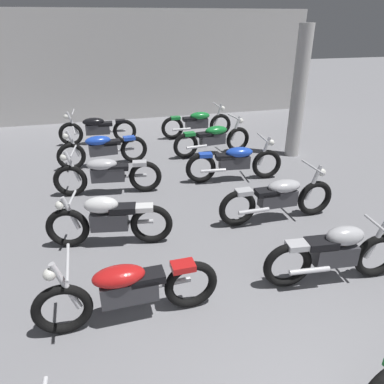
{
  "coord_description": "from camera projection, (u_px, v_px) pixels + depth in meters",
  "views": [
    {
      "loc": [
        -1.49,
        -0.81,
        3.28
      ],
      "look_at": [
        0.0,
        4.72,
        0.55
      ],
      "focal_mm": 34.11,
      "sensor_mm": 36.0,
      "label": 1
    }
  ],
  "objects": [
    {
      "name": "back_wall",
      "position": [
        134.0,
        66.0,
        12.57
      ],
      "size": [
        12.82,
        0.24,
        3.6
      ],
      "primitive_type": "cube",
      "color": "#BCBAB7",
      "rests_on": "ground"
    },
    {
      "name": "support_pillar",
      "position": [
        299.0,
        94.0,
        9.04
      ],
      "size": [
        0.36,
        0.36,
        3.2
      ],
      "primitive_type": "cylinder",
      "color": "#BCBAB7",
      "rests_on": "ground"
    },
    {
      "name": "motorcycle_left_row_1",
      "position": [
        128.0,
        289.0,
        4.22
      ],
      "size": [
        2.17,
        0.68,
        0.97
      ],
      "color": "black",
      "rests_on": "ground"
    },
    {
      "name": "motorcycle_right_row_4",
      "position": [
        213.0,
        138.0,
        9.54
      ],
      "size": [
        2.17,
        0.68,
        0.97
      ],
      "color": "black",
      "rests_on": "ground"
    },
    {
      "name": "motorcycle_left_row_4",
      "position": [
        102.0,
        148.0,
        8.79
      ],
      "size": [
        2.17,
        0.68,
        0.97
      ],
      "color": "black",
      "rests_on": "ground"
    },
    {
      "name": "motorcycle_right_row_3",
      "position": [
        235.0,
        161.0,
        7.99
      ],
      "size": [
        2.17,
        0.68,
        0.97
      ],
      "color": "black",
      "rests_on": "ground"
    },
    {
      "name": "motorcycle_right_row_5",
      "position": [
        197.0,
        123.0,
        10.97
      ],
      "size": [
        2.17,
        0.68,
        0.97
      ],
      "color": "black",
      "rests_on": "ground"
    },
    {
      "name": "motorcycle_left_row_5",
      "position": [
        97.0,
        129.0,
        10.37
      ],
      "size": [
        2.17,
        0.68,
        0.97
      ],
      "color": "black",
      "rests_on": "ground"
    },
    {
      "name": "motorcycle_left_row_3",
      "position": [
        107.0,
        173.0,
        7.37
      ],
      "size": [
        2.17,
        0.68,
        0.97
      ],
      "color": "black",
      "rests_on": "ground"
    },
    {
      "name": "motorcycle_right_row_2",
      "position": [
        278.0,
        197.0,
        6.39
      ],
      "size": [
        2.17,
        0.68,
        0.97
      ],
      "color": "black",
      "rests_on": "ground"
    },
    {
      "name": "motorcycle_right_row_1",
      "position": [
        335.0,
        253.0,
        4.85
      ],
      "size": [
        1.97,
        0.48,
        0.88
      ],
      "color": "black",
      "rests_on": "ground"
    },
    {
      "name": "motorcycle_left_row_2",
      "position": [
        109.0,
        219.0,
        5.67
      ],
      "size": [
        1.96,
        0.55,
        0.88
      ],
      "color": "black",
      "rests_on": "ground"
    }
  ]
}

